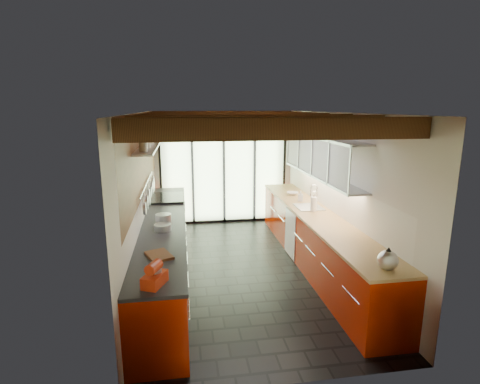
{
  "coord_description": "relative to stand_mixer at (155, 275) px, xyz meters",
  "views": [
    {
      "loc": [
        -0.95,
        -5.83,
        2.69
      ],
      "look_at": [
        0.02,
        0.4,
        1.25
      ],
      "focal_mm": 28.0,
      "sensor_mm": 36.0,
      "label": 1
    }
  ],
  "objects": [
    {
      "name": "ground",
      "position": [
        1.27,
        2.24,
        -1.02
      ],
      "size": [
        5.5,
        5.5,
        0.0
      ],
      "primitive_type": "plane",
      "color": "black",
      "rests_on": "ground"
    },
    {
      "name": "room_shell",
      "position": [
        1.27,
        2.24,
        0.63
      ],
      "size": [
        5.5,
        5.5,
        5.5
      ],
      "color": "silver",
      "rests_on": "ground"
    },
    {
      "name": "ceiling_beams",
      "position": [
        1.27,
        2.62,
        1.44
      ],
      "size": [
        3.14,
        5.06,
        4.9
      ],
      "color": "#593316",
      "rests_on": "ground"
    },
    {
      "name": "glass_door",
      "position": [
        1.27,
        4.94,
        0.64
      ],
      "size": [
        2.95,
        0.1,
        2.9
      ],
      "color": "#C6EAAD",
      "rests_on": "ground"
    },
    {
      "name": "left_counter",
      "position": [
        -0.01,
        2.24,
        -0.56
      ],
      "size": [
        0.68,
        5.0,
        0.92
      ],
      "color": "#A21A00",
      "rests_on": "ground"
    },
    {
      "name": "range_stove",
      "position": [
        -0.01,
        3.69,
        -0.55
      ],
      "size": [
        0.66,
        0.9,
        0.97
      ],
      "color": "silver",
      "rests_on": "ground"
    },
    {
      "name": "right_counter",
      "position": [
        2.54,
        2.24,
        -0.56
      ],
      "size": [
        0.68,
        5.0,
        0.92
      ],
      "color": "#A21A00",
      "rests_on": "ground"
    },
    {
      "name": "sink_assembly",
      "position": [
        2.56,
        2.64,
        -0.06
      ],
      "size": [
        0.45,
        0.52,
        0.43
      ],
      "color": "silver",
      "rests_on": "right_counter"
    },
    {
      "name": "upper_cabinets_right",
      "position": [
        2.7,
        2.54,
        0.83
      ],
      "size": [
        0.34,
        3.0,
        3.0
      ],
      "color": "silver",
      "rests_on": "ground"
    },
    {
      "name": "left_wall_fixtures",
      "position": [
        -0.2,
        2.5,
        0.78
      ],
      "size": [
        0.28,
        2.6,
        0.96
      ],
      "color": "silver",
      "rests_on": "ground"
    },
    {
      "name": "stand_mixer",
      "position": [
        0.0,
        0.0,
        0.0
      ],
      "size": [
        0.27,
        0.33,
        0.26
      ],
      "color": "red",
      "rests_on": "left_counter"
    },
    {
      "name": "pot_large",
      "position": [
        0.0,
        2.06,
        -0.03
      ],
      "size": [
        0.29,
        0.29,
        0.15
      ],
      "primitive_type": "cylinder",
      "rotation": [
        0.0,
        0.0,
        0.23
      ],
      "color": "silver",
      "rests_on": "left_counter"
    },
    {
      "name": "pot_small",
      "position": [
        0.0,
        1.75,
        -0.06
      ],
      "size": [
        0.28,
        0.28,
        0.1
      ],
      "primitive_type": "cylinder",
      "rotation": [
        0.0,
        0.0,
        -0.17
      ],
      "color": "silver",
      "rests_on": "left_counter"
    },
    {
      "name": "cutting_board",
      "position": [
        0.0,
        0.75,
        -0.09
      ],
      "size": [
        0.38,
        0.43,
        0.03
      ],
      "primitive_type": "cube",
      "rotation": [
        0.0,
        0.0,
        0.39
      ],
      "color": "brown",
      "rests_on": "left_counter"
    },
    {
      "name": "kettle",
      "position": [
        2.54,
        -0.01,
        0.01
      ],
      "size": [
        0.29,
        0.31,
        0.27
      ],
      "color": "silver",
      "rests_on": "right_counter"
    },
    {
      "name": "paper_towel",
      "position": [
        2.54,
        2.39,
        0.02
      ],
      "size": [
        0.15,
        0.15,
        0.3
      ],
      "color": "white",
      "rests_on": "right_counter"
    },
    {
      "name": "soap_bottle",
      "position": [
        2.54,
        3.12,
        -0.0
      ],
      "size": [
        0.12,
        0.12,
        0.2
      ],
      "primitive_type": "imported",
      "rotation": [
        0.0,
        0.0,
        -0.39
      ],
      "color": "silver",
      "rests_on": "right_counter"
    },
    {
      "name": "bowl",
      "position": [
        2.54,
        3.65,
        -0.08
      ],
      "size": [
        0.3,
        0.3,
        0.06
      ],
      "primitive_type": "imported",
      "rotation": [
        0.0,
        0.0,
        -0.32
      ],
      "color": "silver",
      "rests_on": "right_counter"
    }
  ]
}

